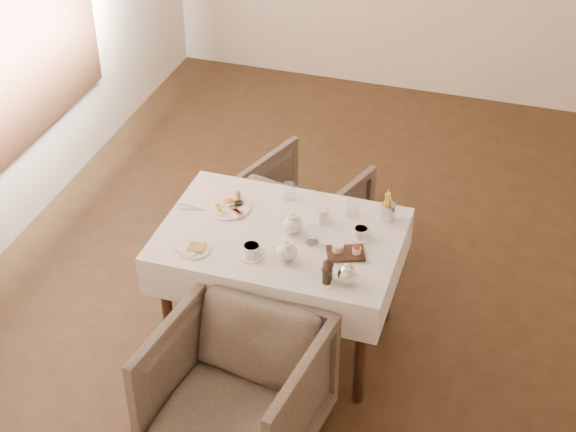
# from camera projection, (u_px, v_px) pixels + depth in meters

# --- Properties ---
(table) EXTENTS (1.28, 0.88, 0.75)m
(table) POSITION_uv_depth(u_px,v_px,m) (281.00, 250.00, 4.76)
(table) COLOR black
(table) RESTS_ON ground
(armchair_near) EXTENTS (0.87, 0.88, 0.71)m
(armchair_near) POSITION_uv_depth(u_px,v_px,m) (237.00, 391.00, 4.31)
(armchair_near) COLOR #473E34
(armchair_near) RESTS_ON ground
(armchair_far) EXTENTS (0.84, 0.85, 0.61)m
(armchair_far) POSITION_uv_depth(u_px,v_px,m) (305.00, 209.00, 5.65)
(armchair_far) COLOR #473E34
(armchair_far) RESTS_ON ground
(breakfast_plate) EXTENTS (0.26, 0.26, 0.03)m
(breakfast_plate) POSITION_uv_depth(u_px,v_px,m) (228.00, 205.00, 4.89)
(breakfast_plate) COLOR white
(breakfast_plate) RESTS_ON table
(side_plate) EXTENTS (0.17, 0.17, 0.02)m
(side_plate) POSITION_uv_depth(u_px,v_px,m) (193.00, 249.00, 4.57)
(side_plate) COLOR white
(side_plate) RESTS_ON table
(teapot_centre) EXTENTS (0.19, 0.17, 0.12)m
(teapot_centre) POSITION_uv_depth(u_px,v_px,m) (293.00, 223.00, 4.66)
(teapot_centre) COLOR white
(teapot_centre) RESTS_ON table
(teapot_front) EXTENTS (0.18, 0.16, 0.12)m
(teapot_front) POSITION_uv_depth(u_px,v_px,m) (287.00, 251.00, 4.47)
(teapot_front) COLOR white
(teapot_front) RESTS_ON table
(creamer) EXTENTS (0.09, 0.09, 0.08)m
(creamer) POSITION_uv_depth(u_px,v_px,m) (322.00, 215.00, 4.76)
(creamer) COLOR white
(creamer) RESTS_ON table
(teacup_near) EXTENTS (0.14, 0.14, 0.07)m
(teacup_near) POSITION_uv_depth(u_px,v_px,m) (252.00, 251.00, 4.52)
(teacup_near) COLOR white
(teacup_near) RESTS_ON table
(teacup_far) EXTENTS (0.12, 0.12, 0.06)m
(teacup_far) POSITION_uv_depth(u_px,v_px,m) (361.00, 233.00, 4.65)
(teacup_far) COLOR white
(teacup_far) RESTS_ON table
(glass_left) EXTENTS (0.09, 0.09, 0.10)m
(glass_left) POSITION_uv_depth(u_px,v_px,m) (289.00, 191.00, 4.93)
(glass_left) COLOR silver
(glass_left) RESTS_ON table
(glass_mid) EXTENTS (0.09, 0.09, 0.10)m
(glass_mid) POSITION_uv_depth(u_px,v_px,m) (312.00, 235.00, 4.59)
(glass_mid) COLOR silver
(glass_mid) RESTS_ON table
(glass_right) EXTENTS (0.07, 0.07, 0.10)m
(glass_right) POSITION_uv_depth(u_px,v_px,m) (352.00, 208.00, 4.80)
(glass_right) COLOR silver
(glass_right) RESTS_ON table
(condiment_board) EXTENTS (0.23, 0.19, 0.05)m
(condiment_board) POSITION_uv_depth(u_px,v_px,m) (345.00, 252.00, 4.53)
(condiment_board) COLOR black
(condiment_board) RESTS_ON table
(pepper_mill_left) EXTENTS (0.07, 0.07, 0.12)m
(pepper_mill_left) POSITION_uv_depth(u_px,v_px,m) (328.00, 269.00, 4.35)
(pepper_mill_left) COLOR black
(pepper_mill_left) RESTS_ON table
(pepper_mill_right) EXTENTS (0.06, 0.06, 0.11)m
(pepper_mill_right) POSITION_uv_depth(u_px,v_px,m) (327.00, 274.00, 4.33)
(pepper_mill_right) COLOR black
(pepper_mill_right) RESTS_ON table
(silver_pot) EXTENTS (0.12, 0.10, 0.12)m
(silver_pot) POSITION_uv_depth(u_px,v_px,m) (347.00, 273.00, 4.32)
(silver_pot) COLOR white
(silver_pot) RESTS_ON table
(fries_cup) EXTENTS (0.08, 0.08, 0.17)m
(fries_cup) POSITION_uv_depth(u_px,v_px,m) (388.00, 208.00, 4.75)
(fries_cup) COLOR silver
(fries_cup) RESTS_ON table
(cutlery_fork) EXTENTS (0.19, 0.03, 0.00)m
(cutlery_fork) POSITION_uv_depth(u_px,v_px,m) (192.00, 207.00, 4.88)
(cutlery_fork) COLOR silver
(cutlery_fork) RESTS_ON table
(cutlery_knife) EXTENTS (0.18, 0.06, 0.00)m
(cutlery_knife) POSITION_uv_depth(u_px,v_px,m) (194.00, 210.00, 4.87)
(cutlery_knife) COLOR silver
(cutlery_knife) RESTS_ON table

